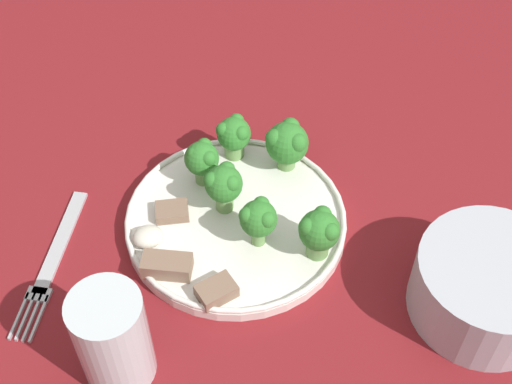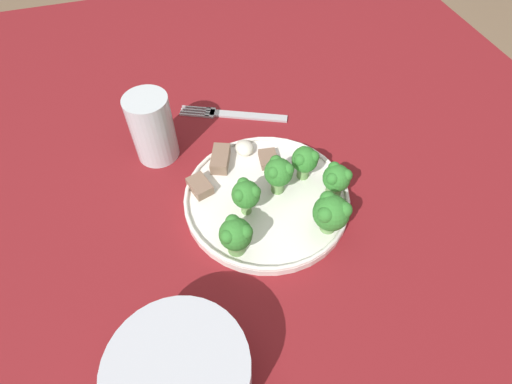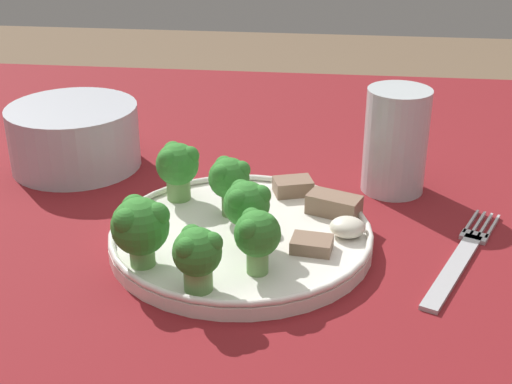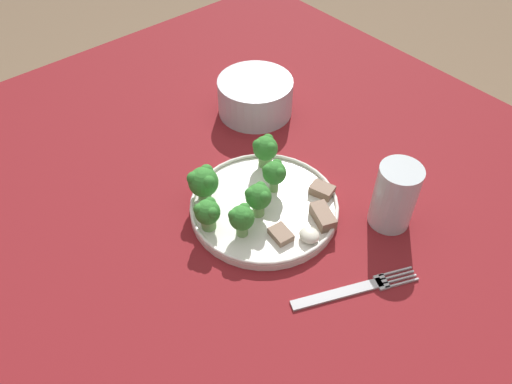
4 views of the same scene
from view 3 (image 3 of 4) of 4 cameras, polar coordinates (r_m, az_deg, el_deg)
table at (r=0.68m, az=1.25°, el=-10.86°), size 1.32×1.13×0.73m
dinner_plate at (r=0.64m, az=-1.20°, el=-3.55°), size 0.23×0.23×0.02m
fork at (r=0.64m, az=16.10°, el=-5.04°), size 0.09×0.18×0.00m
cream_bowl at (r=0.82m, az=-14.31°, el=4.20°), size 0.14×0.14×0.07m
drinking_glass at (r=0.74m, az=11.08°, el=3.60°), size 0.06×0.06×0.11m
broccoli_floret_near_rim_left at (r=0.54m, az=-4.73°, el=-4.92°), size 0.04×0.04×0.05m
broccoli_floret_center_left at (r=0.65m, az=-2.18°, el=1.13°), size 0.04×0.04×0.06m
broccoli_floret_back_left at (r=0.56m, az=0.12°, el=-3.40°), size 0.04×0.04×0.05m
broccoli_floret_front_left at (r=0.69m, az=-6.31°, el=2.14°), size 0.04×0.04×0.06m
broccoli_floret_center_back at (r=0.60m, az=-0.75°, el=-1.05°), size 0.04×0.04×0.06m
broccoli_floret_mid_cluster at (r=0.58m, az=-9.26°, el=-2.67°), size 0.05×0.05×0.06m
meat_slice_front_slice at (r=0.67m, az=6.26°, el=-1.02°), size 0.05×0.04×0.02m
meat_slice_middle_slice at (r=0.61m, az=4.48°, el=-4.20°), size 0.04×0.03×0.01m
meat_slice_rear_slice at (r=0.71m, az=2.98°, el=0.46°), size 0.04×0.04×0.02m
sauce_dollop at (r=0.63m, az=7.33°, el=-2.80°), size 0.03×0.03×0.02m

